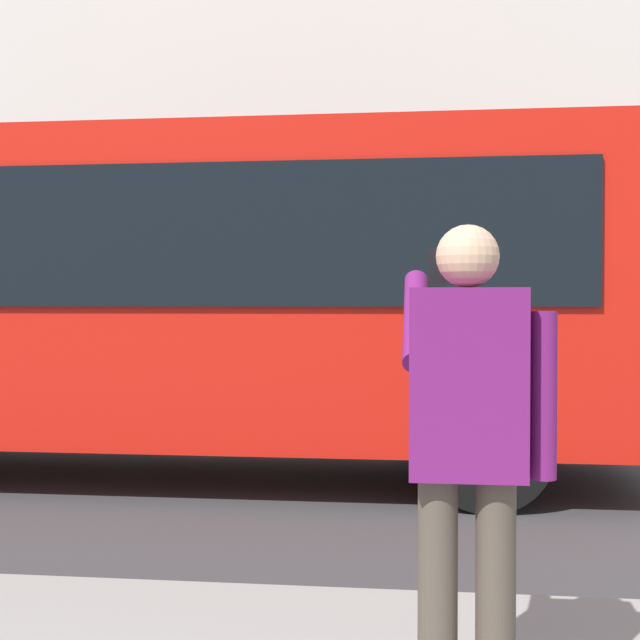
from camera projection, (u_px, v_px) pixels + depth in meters
name	position (u px, v px, depth m)	size (l,w,h in m)	color
ground_plane	(415.00, 477.00, 7.72)	(60.00, 60.00, 0.00)	#38383A
building_facade_far	(420.00, 41.00, 14.35)	(28.00, 1.55, 12.00)	beige
red_bus	(146.00, 292.00, 7.88)	(9.05, 2.54, 3.08)	red
pedestrian_photographer	(468.00, 428.00, 2.98)	(0.53, 0.52, 1.70)	#4C4238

